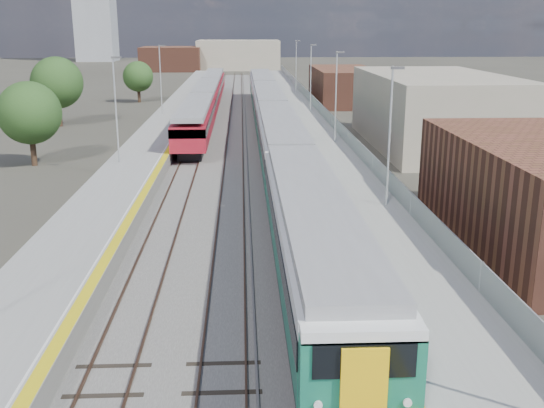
{
  "coord_description": "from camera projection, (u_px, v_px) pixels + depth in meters",
  "views": [
    {
      "loc": [
        -1.3,
        -11.47,
        10.57
      ],
      "look_at": [
        0.1,
        18.19,
        2.2
      ],
      "focal_mm": 42.0,
      "sensor_mm": 36.0,
      "label": 1
    }
  ],
  "objects": [
    {
      "name": "tracks",
      "position": [
        239.0,
        130.0,
        65.94
      ],
      "size": [
        8.96,
        160.0,
        0.17
      ],
      "color": "#4C3323",
      "rests_on": "ground"
    },
    {
      "name": "tree_a",
      "position": [
        29.0,
        113.0,
        48.54
      ],
      "size": [
        4.81,
        4.81,
        6.52
      ],
      "color": "#382619",
      "rests_on": "ground"
    },
    {
      "name": "buildings",
      "position": [
        166.0,
        24.0,
        143.48
      ],
      "size": [
        72.0,
        185.5,
        40.0
      ],
      "color": "brown",
      "rests_on": "ground"
    },
    {
      "name": "tree_d",
      "position": [
        413.0,
        83.0,
        79.58
      ],
      "size": [
        4.17,
        4.17,
        5.65
      ],
      "color": "#382619",
      "rests_on": "ground"
    },
    {
      "name": "platform_right",
      "position": [
        307.0,
        128.0,
        64.52
      ],
      "size": [
        4.7,
        155.0,
        8.52
      ],
      "color": "slate",
      "rests_on": "ground"
    },
    {
      "name": "green_train",
      "position": [
        274.0,
        120.0,
        56.53
      ],
      "size": [
        3.1,
        86.25,
        3.41
      ],
      "color": "black",
      "rests_on": "ground"
    },
    {
      "name": "tree_c",
      "position": [
        138.0,
        77.0,
        89.24
      ],
      "size": [
        4.23,
        4.23,
        5.74
      ],
      "color": "#382619",
      "rests_on": "ground"
    },
    {
      "name": "platform_left",
      "position": [
        165.0,
        129.0,
        63.87
      ],
      "size": [
        4.3,
        155.0,
        8.52
      ],
      "color": "slate",
      "rests_on": "ground"
    },
    {
      "name": "red_train",
      "position": [
        207.0,
        98.0,
        76.51
      ],
      "size": [
        2.88,
        58.36,
        3.63
      ],
      "color": "black",
      "rests_on": "ground"
    },
    {
      "name": "ground",
      "position": [
        256.0,
        137.0,
        62.03
      ],
      "size": [
        320.0,
        320.0,
        0.0
      ],
      "primitive_type": "plane",
      "color": "#47443A",
      "rests_on": "ground"
    },
    {
      "name": "ballast_bed",
      "position": [
        233.0,
        133.0,
        64.32
      ],
      "size": [
        10.5,
        155.0,
        0.06
      ],
      "primitive_type": "cube",
      "color": "#565451",
      "rests_on": "ground"
    },
    {
      "name": "tree_b",
      "position": [
        57.0,
        83.0,
        67.58
      ],
      "size": [
        5.46,
        5.46,
        7.41
      ],
      "color": "#382619",
      "rests_on": "ground"
    }
  ]
}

